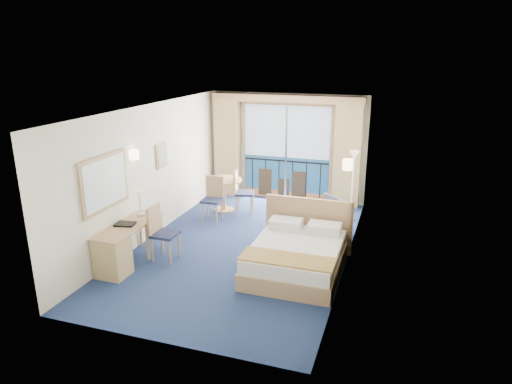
% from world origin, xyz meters
% --- Properties ---
extents(floor, '(6.50, 6.50, 0.00)m').
position_xyz_m(floor, '(0.00, 0.00, 0.00)').
color(floor, navy).
rests_on(floor, ground).
extents(room_walls, '(4.04, 6.54, 2.72)m').
position_xyz_m(room_walls, '(0.00, 0.00, 1.78)').
color(room_walls, silver).
rests_on(room_walls, ground).
extents(balcony_door, '(2.36, 0.03, 2.52)m').
position_xyz_m(balcony_door, '(-0.01, 3.22, 1.14)').
color(balcony_door, navy).
rests_on(balcony_door, room_walls).
extents(curtain_left, '(0.65, 0.22, 2.55)m').
position_xyz_m(curtain_left, '(-1.55, 3.07, 1.28)').
color(curtain_left, tan).
rests_on(curtain_left, room_walls).
extents(curtain_right, '(0.65, 0.22, 2.55)m').
position_xyz_m(curtain_right, '(1.55, 3.07, 1.28)').
color(curtain_right, tan).
rests_on(curtain_right, room_walls).
extents(pelmet, '(3.80, 0.25, 0.18)m').
position_xyz_m(pelmet, '(0.00, 3.10, 2.58)').
color(pelmet, tan).
rests_on(pelmet, room_walls).
extents(mirror, '(0.05, 1.25, 0.95)m').
position_xyz_m(mirror, '(-1.97, -1.50, 1.55)').
color(mirror, tan).
rests_on(mirror, room_walls).
extents(wall_print, '(0.04, 0.42, 0.52)m').
position_xyz_m(wall_print, '(-1.97, 0.45, 1.60)').
color(wall_print, tan).
rests_on(wall_print, room_walls).
extents(sconce_left, '(0.18, 0.18, 0.18)m').
position_xyz_m(sconce_left, '(-1.94, -0.60, 1.85)').
color(sconce_left, '#FFDFB2').
rests_on(sconce_left, room_walls).
extents(sconce_right, '(0.18, 0.18, 0.18)m').
position_xyz_m(sconce_right, '(1.94, -0.15, 1.85)').
color(sconce_right, '#FFDFB2').
rests_on(sconce_right, room_walls).
extents(bed, '(1.67, 1.98, 1.05)m').
position_xyz_m(bed, '(1.22, -0.67, 0.29)').
color(bed, tan).
rests_on(bed, ground).
extents(nightstand, '(0.43, 0.41, 0.57)m').
position_xyz_m(nightstand, '(1.76, 0.66, 0.28)').
color(nightstand, tan).
rests_on(nightstand, ground).
extents(phone, '(0.18, 0.14, 0.08)m').
position_xyz_m(phone, '(1.80, 0.63, 0.61)').
color(phone, white).
rests_on(phone, nightstand).
extents(armchair, '(1.02, 1.01, 0.66)m').
position_xyz_m(armchair, '(1.26, 1.52, 0.33)').
color(armchair, '#40454E').
rests_on(armchair, ground).
extents(floor_lamp, '(0.22, 0.22, 1.60)m').
position_xyz_m(floor_lamp, '(1.80, 2.19, 1.21)').
color(floor_lamp, silver).
rests_on(floor_lamp, ground).
extents(desk, '(0.53, 1.55, 0.73)m').
position_xyz_m(desk, '(-1.72, -1.71, 0.40)').
color(desk, tan).
rests_on(desk, ground).
extents(desk_chair, '(0.45, 0.44, 1.02)m').
position_xyz_m(desk_chair, '(-1.27, -0.97, 0.58)').
color(desk_chair, '#1D2345').
rests_on(desk_chair, ground).
extents(folder, '(0.38, 0.31, 0.03)m').
position_xyz_m(folder, '(-1.78, -1.30, 0.74)').
color(folder, black).
rests_on(folder, desk).
extents(desk_lamp, '(0.12, 0.12, 0.47)m').
position_xyz_m(desk_lamp, '(-1.77, -0.80, 1.08)').
color(desk_lamp, silver).
rests_on(desk_lamp, desk).
extents(round_table, '(0.86, 0.86, 0.78)m').
position_xyz_m(round_table, '(-1.17, 1.86, 0.59)').
color(round_table, tan).
rests_on(round_table, ground).
extents(table_chair_a, '(0.53, 0.52, 1.01)m').
position_xyz_m(table_chair_a, '(-0.73, 1.85, 0.57)').
color(table_chair_a, '#1D2345').
rests_on(table_chair_a, ground).
extents(table_chair_b, '(0.44, 0.45, 0.99)m').
position_xyz_m(table_chair_b, '(-1.17, 1.23, 0.56)').
color(table_chair_b, '#1D2345').
rests_on(table_chair_b, ground).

